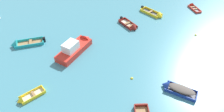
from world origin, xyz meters
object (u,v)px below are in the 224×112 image
at_px(rowboat_yellow_back_row_left, 26,99).
at_px(mooring_buoy_between_boats_right, 132,79).
at_px(mooring_buoy_far_field, 196,35).
at_px(rowboat_deep_blue_foreground_center, 175,88).
at_px(rowboat_maroon_midfield_right, 131,27).
at_px(motor_launch_red_near_right, 76,47).
at_px(rowboat_turquoise_far_left, 21,44).
at_px(rowboat_red_far_right, 192,7).
at_px(rowboat_yellow_back_row_center, 156,15).

bearing_deg(rowboat_yellow_back_row_left, mooring_buoy_between_boats_right, 23.84).
distance_m(mooring_buoy_far_field, mooring_buoy_between_boats_right, 12.39).
distance_m(rowboat_deep_blue_foreground_center, rowboat_maroon_midfield_right, 12.06).
relative_size(rowboat_yellow_back_row_left, rowboat_maroon_midfield_right, 0.80).
bearing_deg(rowboat_deep_blue_foreground_center, rowboat_yellow_back_row_left, -166.24).
xyz_separation_m(rowboat_maroon_midfield_right, mooring_buoy_between_boats_right, (0.93, -9.93, -0.18)).
xyz_separation_m(mooring_buoy_far_field, mooring_buoy_between_boats_right, (-8.01, -9.45, 0.00)).
xyz_separation_m(rowboat_maroon_midfield_right, motor_launch_red_near_right, (-6.33, -6.32, 0.40)).
xyz_separation_m(rowboat_deep_blue_foreground_center, rowboat_yellow_back_row_left, (-14.41, -3.53, -0.14)).
height_order(rowboat_turquoise_far_left, rowboat_red_far_right, rowboat_turquoise_far_left).
distance_m(rowboat_deep_blue_foreground_center, mooring_buoy_far_field, 10.92).
height_order(rowboat_turquoise_far_left, motor_launch_red_near_right, motor_launch_red_near_right).
distance_m(rowboat_red_far_right, mooring_buoy_far_field, 8.33).
relative_size(rowboat_yellow_back_row_center, rowboat_maroon_midfield_right, 1.17).
bearing_deg(rowboat_yellow_back_row_center, rowboat_yellow_back_row_left, -124.44).
height_order(rowboat_red_far_right, rowboat_yellow_back_row_left, rowboat_yellow_back_row_left).
xyz_separation_m(rowboat_turquoise_far_left, rowboat_red_far_right, (23.24, 14.24, -0.06)).
relative_size(rowboat_yellow_back_row_center, rowboat_deep_blue_foreground_center, 1.04).
distance_m(rowboat_turquoise_far_left, rowboat_yellow_back_row_left, 9.21).
bearing_deg(rowboat_yellow_back_row_center, mooring_buoy_between_boats_right, -100.59).
bearing_deg(rowboat_red_far_right, rowboat_yellow_back_row_left, -129.93).
height_order(rowboat_yellow_back_row_left, rowboat_maroon_midfield_right, rowboat_maroon_midfield_right).
distance_m(rowboat_deep_blue_foreground_center, motor_launch_red_near_right, 12.53).
relative_size(mooring_buoy_far_field, mooring_buoy_between_boats_right, 1.01).
bearing_deg(rowboat_turquoise_far_left, mooring_buoy_far_field, 14.65).
bearing_deg(motor_launch_red_near_right, mooring_buoy_between_boats_right, -26.45).
height_order(motor_launch_red_near_right, mooring_buoy_between_boats_right, motor_launch_red_near_right).
bearing_deg(rowboat_deep_blue_foreground_center, mooring_buoy_between_boats_right, 168.89).
distance_m(rowboat_red_far_right, mooring_buoy_between_boats_right, 19.72).
relative_size(rowboat_turquoise_far_left, motor_launch_red_near_right, 0.72).
distance_m(rowboat_yellow_back_row_center, rowboat_turquoise_far_left, 20.16).
xyz_separation_m(rowboat_red_far_right, mooring_buoy_far_field, (-0.57, -8.31, -0.14)).
bearing_deg(rowboat_maroon_midfield_right, rowboat_turquoise_far_left, -154.98).
xyz_separation_m(motor_launch_red_near_right, mooring_buoy_far_field, (15.27, 5.84, -0.59)).
xyz_separation_m(rowboat_maroon_midfield_right, mooring_buoy_far_field, (8.94, -0.48, -0.18)).
bearing_deg(rowboat_deep_blue_foreground_center, rowboat_turquoise_far_left, 167.06).
bearing_deg(rowboat_deep_blue_foreground_center, motor_launch_red_near_right, 159.04).
bearing_deg(rowboat_turquoise_far_left, rowboat_yellow_back_row_center, 31.08).
bearing_deg(rowboat_deep_blue_foreground_center, rowboat_maroon_midfield_right, 116.45).
height_order(rowboat_turquoise_far_left, mooring_buoy_between_boats_right, rowboat_turquoise_far_left).
distance_m(rowboat_red_far_right, rowboat_yellow_back_row_left, 28.89).
relative_size(rowboat_yellow_back_row_center, rowboat_turquoise_far_left, 0.91).
distance_m(rowboat_red_far_right, motor_launch_red_near_right, 21.24).
height_order(rowboat_turquoise_far_left, rowboat_yellow_back_row_left, rowboat_turquoise_far_left).
height_order(rowboat_maroon_midfield_right, mooring_buoy_between_boats_right, rowboat_maroon_midfield_right).
bearing_deg(rowboat_yellow_back_row_center, motor_launch_red_near_right, -133.70).
height_order(rowboat_maroon_midfield_right, motor_launch_red_near_right, motor_launch_red_near_right).
distance_m(motor_launch_red_near_right, mooring_buoy_between_boats_right, 8.12).
bearing_deg(rowboat_yellow_back_row_left, motor_launch_red_near_right, 71.30).
bearing_deg(rowboat_red_far_right, rowboat_turquoise_far_left, -148.51).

